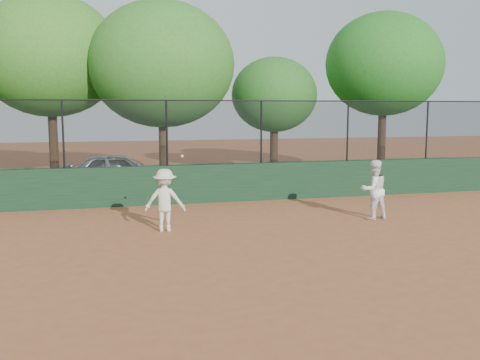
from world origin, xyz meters
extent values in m
plane|color=#A45B35|center=(0.00, 0.00, 0.00)|extent=(80.00, 80.00, 0.00)
cube|color=#193820|center=(0.00, 6.00, 0.60)|extent=(26.00, 0.20, 1.20)
cube|color=#254E18|center=(0.00, 12.00, 0.00)|extent=(36.00, 12.00, 0.01)
imported|color=#B4BABF|center=(-1.84, 9.53, 0.67)|extent=(4.02, 1.82, 1.34)
imported|color=white|center=(4.53, 2.40, 0.79)|extent=(0.83, 0.68, 1.58)
imported|color=beige|center=(-1.02, 2.36, 0.75)|extent=(1.08, 0.79, 1.50)
sphere|color=#C3E633|center=(-0.64, 1.99, 1.84)|extent=(0.07, 0.07, 0.07)
cube|color=black|center=(0.00, 6.00, 2.20)|extent=(26.00, 0.02, 2.00)
cylinder|color=black|center=(0.00, 6.00, 3.18)|extent=(26.00, 0.04, 0.04)
cylinder|color=black|center=(-3.50, 6.00, 2.20)|extent=(0.06, 0.06, 2.00)
cylinder|color=black|center=(-0.50, 6.00, 2.20)|extent=(0.06, 0.06, 2.00)
cylinder|color=black|center=(2.50, 6.00, 2.20)|extent=(0.06, 0.06, 2.00)
cylinder|color=black|center=(5.50, 6.00, 2.20)|extent=(0.06, 0.06, 2.00)
cylinder|color=black|center=(8.50, 6.00, 2.20)|extent=(0.06, 0.06, 2.00)
cylinder|color=#402816|center=(-4.24, 11.97, 1.43)|extent=(0.36, 0.36, 2.85)
ellipsoid|color=#356C1F|center=(-4.24, 11.97, 4.97)|extent=(5.47, 4.97, 4.73)
cylinder|color=#4C341B|center=(-0.10, 10.34, 1.23)|extent=(0.36, 0.36, 2.46)
ellipsoid|color=#2E6620|center=(-0.10, 10.34, 4.59)|extent=(5.51, 5.01, 4.76)
cylinder|color=#402615|center=(5.10, 12.52, 1.03)|extent=(0.36, 0.36, 2.07)
ellipsoid|color=#25591D|center=(5.10, 12.52, 3.55)|extent=(3.84, 3.49, 3.32)
cylinder|color=#402717|center=(9.59, 10.97, 1.43)|extent=(0.36, 0.36, 2.85)
ellipsoid|color=#20601B|center=(9.59, 10.97, 4.85)|extent=(5.16, 4.70, 4.46)
camera|label=1|loc=(-2.49, -10.29, 2.92)|focal=40.00mm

